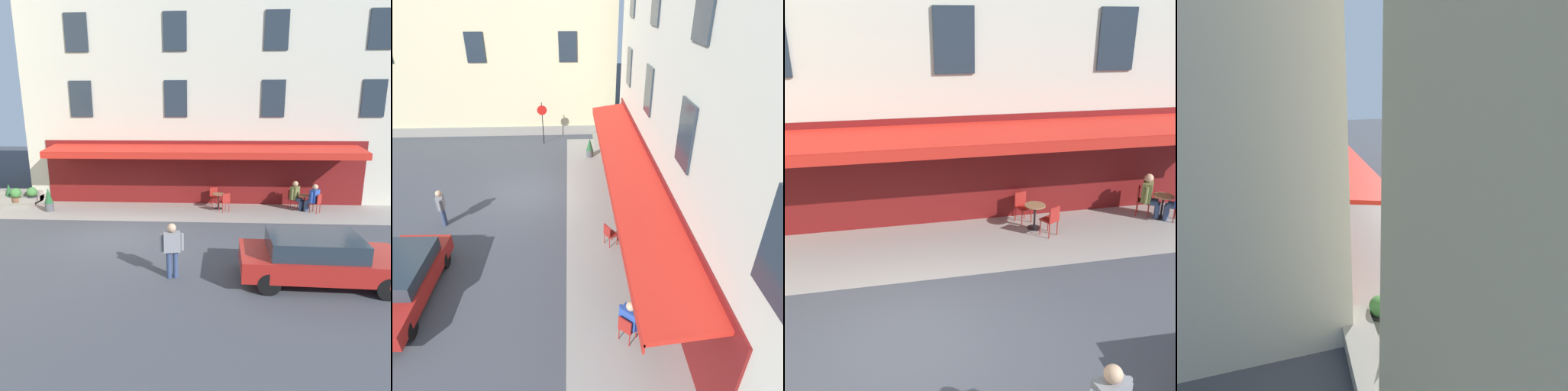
# 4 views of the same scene
# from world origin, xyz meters

# --- Properties ---
(ground_plane) EXTENTS (70.00, 70.00, 0.00)m
(ground_plane) POSITION_xyz_m (0.00, 0.00, 0.00)
(ground_plane) COLOR #42444C
(sidewalk_cafe_terrace) EXTENTS (20.50, 3.20, 0.01)m
(sidewalk_cafe_terrace) POSITION_xyz_m (-3.25, -3.40, 0.00)
(sidewalk_cafe_terrace) COLOR gray
(sidewalk_cafe_terrace) RESTS_ON ground_plane
(cafe_building_facade) EXTENTS (20.00, 10.70, 15.00)m
(cafe_building_facade) POSITION_xyz_m (-4.00, -9.49, 7.49)
(cafe_building_facade) COLOR beige
(cafe_building_facade) RESTS_ON ground_plane
(back_alley_steps) EXTENTS (2.40, 1.75, 0.60)m
(back_alley_steps) POSITION_xyz_m (6.60, -4.59, 0.24)
(back_alley_steps) COLOR gray
(back_alley_steps) RESTS_ON ground_plane
(cafe_table_near_entrance) EXTENTS (0.60, 0.60, 0.75)m
(cafe_table_near_entrance) POSITION_xyz_m (-7.85, -3.86, 0.49)
(cafe_table_near_entrance) COLOR black
(cafe_table_near_entrance) RESTS_ON ground_plane
(cafe_chair_red_near_door) EXTENTS (0.56, 0.56, 0.91)m
(cafe_chair_red_near_door) POSITION_xyz_m (-8.32, -3.43, 0.55)
(cafe_chair_red_near_door) COLOR maroon
(cafe_chair_red_near_door) RESTS_ON ground_plane
(cafe_chair_red_by_window) EXTENTS (0.56, 0.56, 0.91)m
(cafe_chair_red_by_window) POSITION_xyz_m (-7.33, -4.23, 0.55)
(cafe_chair_red_by_window) COLOR maroon
(cafe_chair_red_by_window) RESTS_ON ground_plane
(cafe_table_mid_terrace) EXTENTS (0.60, 0.60, 0.75)m
(cafe_table_mid_terrace) POSITION_xyz_m (-3.78, -3.96, 0.49)
(cafe_table_mid_terrace) COLOR black
(cafe_table_mid_terrace) RESTS_ON ground_plane
(cafe_chair_red_corner_left) EXTENTS (0.54, 0.54, 0.91)m
(cafe_chair_red_corner_left) POSITION_xyz_m (-4.08, -3.40, 0.55)
(cafe_chair_red_corner_left) COLOR maroon
(cafe_chair_red_corner_left) RESTS_ON ground_plane
(cafe_chair_red_corner_right) EXTENTS (0.51, 0.51, 0.91)m
(cafe_chair_red_corner_right) POSITION_xyz_m (-3.57, -4.55, 0.55)
(cafe_chair_red_corner_right) COLOR maroon
(cafe_chair_red_corner_right) RESTS_ON ground_plane
(seated_patron_in_olive) EXTENTS (0.69, 0.67, 1.37)m
(seated_patron_in_olive) POSITION_xyz_m (-7.51, -4.10, 0.73)
(seated_patron_in_olive) COLOR navy
(seated_patron_in_olive) RESTS_ON ground_plane
(seated_companion_in_blue) EXTENTS (0.68, 0.66, 1.35)m
(seated_companion_in_blue) POSITION_xyz_m (-8.15, -3.58, 0.72)
(seated_companion_in_blue) COLOR navy
(seated_companion_in_blue) RESTS_ON ground_plane
(walking_pedestrian_in_grey) EXTENTS (0.65, 0.34, 1.59)m
(walking_pedestrian_in_grey) POSITION_xyz_m (-2.39, 3.22, 0.93)
(walking_pedestrian_in_grey) COLOR navy
(walking_pedestrian_in_grey) RESTS_ON ground_plane
(potted_plant_under_sign) EXTENTS (0.41, 0.41, 1.12)m
(potted_plant_under_sign) POSITION_xyz_m (4.21, -3.12, 0.55)
(potted_plant_under_sign) COLOR #4C4C51
(potted_plant_under_sign) RESTS_ON ground_plane
(potted_plant_mid_terrace) EXTENTS (0.43, 0.43, 1.00)m
(potted_plant_mid_terrace) POSITION_xyz_m (6.98, -4.53, 0.49)
(potted_plant_mid_terrace) COLOR #4C4C51
(potted_plant_mid_terrace) RESTS_ON ground_plane
(potted_plant_by_steps) EXTENTS (0.52, 0.52, 0.87)m
(potted_plant_by_steps) POSITION_xyz_m (6.39, -4.14, 0.46)
(potted_plant_by_steps) COLOR brown
(potted_plant_by_steps) RESTS_ON ground_plane
(potted_plant_entrance_left) EXTENTS (0.50, 0.50, 0.89)m
(potted_plant_entrance_left) POSITION_xyz_m (5.64, -4.29, 0.45)
(potted_plant_entrance_left) COLOR #2D2D33
(potted_plant_entrance_left) RESTS_ON ground_plane
(parked_car_red) EXTENTS (4.35, 1.93, 1.33)m
(parked_car_red) POSITION_xyz_m (-6.37, 3.25, 0.71)
(parked_car_red) COLOR #A81E19
(parked_car_red) RESTS_ON ground_plane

